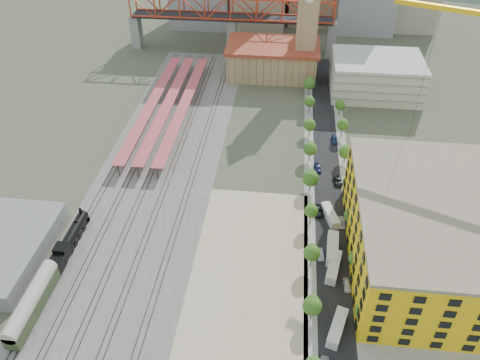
# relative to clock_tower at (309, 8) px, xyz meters

# --- Properties ---
(ground) EXTENTS (400.00, 400.00, 0.00)m
(ground) POSITION_rel_clock_tower_xyz_m (-8.00, -79.99, -28.70)
(ground) COLOR #474C38
(ground) RESTS_ON ground
(ballast_strip) EXTENTS (36.00, 165.00, 0.06)m
(ballast_strip) POSITION_rel_clock_tower_xyz_m (-44.00, -62.49, -28.67)
(ballast_strip) COLOR #605E59
(ballast_strip) RESTS_ON ground
(dirt_lot) EXTENTS (28.00, 67.00, 0.06)m
(dirt_lot) POSITION_rel_clock_tower_xyz_m (-12.00, -111.49, -28.67)
(dirt_lot) COLOR tan
(dirt_lot) RESTS_ON ground
(street_asphalt) EXTENTS (12.00, 170.00, 0.06)m
(street_asphalt) POSITION_rel_clock_tower_xyz_m (8.00, -64.99, -28.67)
(street_asphalt) COLOR black
(street_asphalt) RESTS_ON ground
(sidewalk_west) EXTENTS (3.00, 170.00, 0.04)m
(sidewalk_west) POSITION_rel_clock_tower_xyz_m (2.50, -64.99, -28.68)
(sidewalk_west) COLOR gray
(sidewalk_west) RESTS_ON ground
(sidewalk_east) EXTENTS (3.00, 170.00, 0.04)m
(sidewalk_east) POSITION_rel_clock_tower_xyz_m (13.50, -64.99, -28.68)
(sidewalk_east) COLOR gray
(sidewalk_east) RESTS_ON ground
(construction_pad) EXTENTS (50.00, 90.00, 0.06)m
(construction_pad) POSITION_rel_clock_tower_xyz_m (37.00, -99.99, -28.67)
(construction_pad) COLOR gray
(construction_pad) RESTS_ON ground
(rail_tracks) EXTENTS (26.56, 160.00, 0.18)m
(rail_tracks) POSITION_rel_clock_tower_xyz_m (-45.80, -62.49, -28.55)
(rail_tracks) COLOR #382B23
(rail_tracks) RESTS_ON ground
(platform_canopies) EXTENTS (16.00, 80.00, 4.12)m
(platform_canopies) POSITION_rel_clock_tower_xyz_m (-49.00, -34.99, -24.70)
(platform_canopies) COLOR #BB484C
(platform_canopies) RESTS_ON ground
(station_hall) EXTENTS (38.00, 24.00, 13.10)m
(station_hall) POSITION_rel_clock_tower_xyz_m (-13.00, 2.01, -22.03)
(station_hall) COLOR tan
(station_hall) RESTS_ON ground
(clock_tower) EXTENTS (12.00, 12.00, 52.00)m
(clock_tower) POSITION_rel_clock_tower_xyz_m (0.00, 0.00, 0.00)
(clock_tower) COLOR tan
(clock_tower) RESTS_ON ground
(parking_garage) EXTENTS (34.00, 26.00, 14.00)m
(parking_garage) POSITION_rel_clock_tower_xyz_m (28.00, -9.99, -21.70)
(parking_garage) COLOR silver
(parking_garage) RESTS_ON ground
(truss_bridge) EXTENTS (94.00, 9.60, 25.60)m
(truss_bridge) POSITION_rel_clock_tower_xyz_m (-33.00, 25.01, -9.83)
(truss_bridge) COLOR gray
(truss_bridge) RESTS_ON ground
(construction_building) EXTENTS (44.60, 50.60, 18.80)m
(construction_building) POSITION_rel_clock_tower_xyz_m (34.00, -99.99, -19.29)
(construction_building) COLOR yellow
(construction_building) RESTS_ON ground
(street_trees) EXTENTS (15.40, 124.40, 8.00)m
(street_trees) POSITION_rel_clock_tower_xyz_m (8.00, -74.99, -28.70)
(street_trees) COLOR #275B1B
(street_trees) RESTS_ON ground
(distant_hills) EXTENTS (647.00, 264.00, 227.00)m
(distant_hills) POSITION_rel_clock_tower_xyz_m (37.28, 180.01, -108.23)
(distant_hills) COLOR #4C6B59
(distant_hills) RESTS_ON ground
(locomotive) EXTENTS (3.11, 24.00, 6.00)m
(locomotive) POSITION_rel_clock_tower_xyz_m (-58.00, -105.78, -26.46)
(locomotive) COLOR black
(locomotive) RESTS_ON ground
(coach) EXTENTS (3.44, 20.00, 6.28)m
(coach) POSITION_rel_clock_tower_xyz_m (-58.00, -125.17, -25.36)
(coach) COLOR #2C3E21
(coach) RESTS_ON ground
(site_trailer_a) EXTENTS (5.19, 9.80, 2.60)m
(site_trailer_a) POSITION_rel_clock_tower_xyz_m (8.00, -122.72, -27.40)
(site_trailer_a) COLOR silver
(site_trailer_a) RESTS_ON ground
(site_trailer_b) EXTENTS (4.43, 9.87, 2.61)m
(site_trailer_b) POSITION_rel_clock_tower_xyz_m (8.00, -105.79, -27.39)
(site_trailer_b) COLOR silver
(site_trailer_b) RESTS_ON ground
(site_trailer_c) EXTENTS (3.48, 10.49, 2.82)m
(site_trailer_c) POSITION_rel_clock_tower_xyz_m (8.00, -99.68, -27.28)
(site_trailer_c) COLOR silver
(site_trailer_c) RESTS_ON ground
(site_trailer_d) EXTENTS (4.88, 9.26, 2.45)m
(site_trailer_d) POSITION_rel_clock_tower_xyz_m (8.00, -87.09, -27.47)
(site_trailer_d) COLOR silver
(site_trailer_d) RESTS_ON ground
(car_1) EXTENTS (1.89, 4.22, 1.34)m
(car_1) POSITION_rel_clock_tower_xyz_m (5.00, -101.31, -28.02)
(car_1) COLOR #AAA9AF
(car_1) RESTS_ON ground
(car_2) EXTENTS (2.93, 5.53, 1.48)m
(car_2) POSITION_rel_clock_tower_xyz_m (5.00, -84.96, -27.96)
(car_2) COLOR black
(car_2) RESTS_ON ground
(car_3) EXTENTS (2.58, 4.88, 1.35)m
(car_3) POSITION_rel_clock_tower_xyz_m (5.00, -64.99, -28.02)
(car_3) COLOR navy
(car_3) RESTS_ON ground
(car_4) EXTENTS (2.07, 4.34, 1.43)m
(car_4) POSITION_rel_clock_tower_xyz_m (11.00, -110.49, -27.98)
(car_4) COLOR silver
(car_4) RESTS_ON ground
(car_5) EXTENTS (1.96, 4.53, 1.45)m
(car_5) POSITION_rel_clock_tower_xyz_m (11.00, -89.04, -27.97)
(car_5) COLOR #A3A4A8
(car_5) RESTS_ON ground
(car_6) EXTENTS (2.96, 5.24, 1.38)m
(car_6) POSITION_rel_clock_tower_xyz_m (11.00, -70.84, -28.01)
(car_6) COLOR black
(car_6) RESTS_ON ground
(car_7) EXTENTS (2.03, 4.83, 1.39)m
(car_7) POSITION_rel_clock_tower_xyz_m (11.00, -48.04, -28.00)
(car_7) COLOR navy
(car_7) RESTS_ON ground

